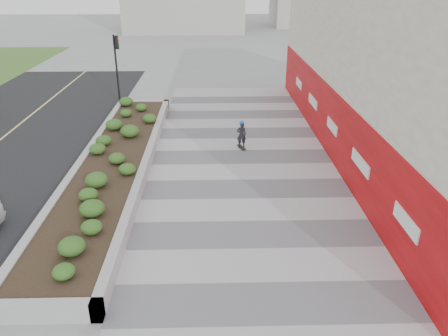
# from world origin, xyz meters

# --- Properties ---
(ground) EXTENTS (160.00, 160.00, 0.00)m
(ground) POSITION_xyz_m (0.00, 0.00, 0.00)
(ground) COLOR gray
(ground) RESTS_ON ground
(walkway) EXTENTS (8.00, 36.00, 0.01)m
(walkway) POSITION_xyz_m (0.00, 3.00, 0.01)
(walkway) COLOR #A8A8AD
(walkway) RESTS_ON ground
(building) EXTENTS (6.04, 24.08, 8.00)m
(building) POSITION_xyz_m (6.98, 8.98, 3.98)
(building) COLOR beige
(building) RESTS_ON ground
(planter) EXTENTS (3.00, 18.00, 0.90)m
(planter) POSITION_xyz_m (-5.50, 7.00, 0.42)
(planter) COLOR #9E9EA0
(planter) RESTS_ON ground
(traffic_signal_near) EXTENTS (0.33, 0.28, 4.20)m
(traffic_signal_near) POSITION_xyz_m (-7.23, 17.50, 2.76)
(traffic_signal_near) COLOR black
(traffic_signal_near) RESTS_ON ground
(manhole_cover) EXTENTS (0.44, 0.44, 0.01)m
(manhole_cover) POSITION_xyz_m (0.50, 3.00, 0.00)
(manhole_cover) COLOR #595654
(manhole_cover) RESTS_ON ground
(skateboarder) EXTENTS (0.46, 0.75, 1.38)m
(skateboarder) POSITION_xyz_m (0.04, 9.25, 0.70)
(skateboarder) COLOR beige
(skateboarder) RESTS_ON ground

